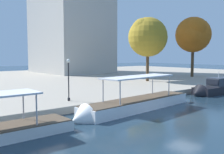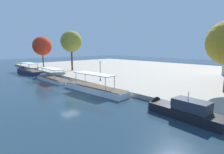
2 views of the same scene
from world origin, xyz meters
name	(u,v)px [view 1 (image 1 of 2)]	position (x,y,z in m)	size (l,w,h in m)	color
ground_plane	(185,118)	(0.00, 0.00, 0.00)	(220.00, 220.00, 0.00)	#1E3342
dock_promenade	(23,81)	(0.00, 35.17, 0.34)	(120.00, 55.00, 0.68)	#A39989
tour_boat_2	(132,106)	(-1.32, 4.98, 0.40)	(14.89, 3.80, 4.19)	white
motor_yacht_3	(215,89)	(14.85, 5.48, 0.63)	(9.30, 2.92, 3.82)	black
lamp_post	(69,76)	(-5.15, 10.24, 3.19)	(0.38, 0.38, 4.22)	black
tree_2	(193,34)	(29.33, 18.42, 9.52)	(7.45, 7.31, 12.41)	#4C3823
tree_3	(147,37)	(15.72, 18.71, 8.39)	(6.83, 6.83, 11.09)	#4C3823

